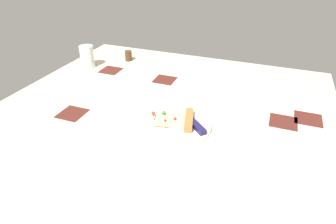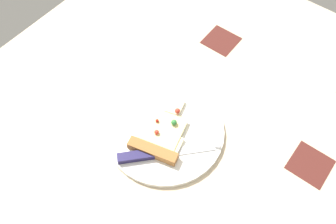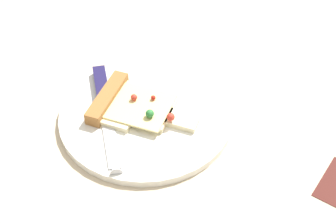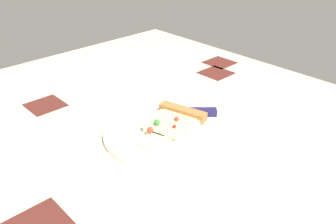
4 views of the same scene
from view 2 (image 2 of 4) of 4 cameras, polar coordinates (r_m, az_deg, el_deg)
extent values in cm
cube|color=#C6B293|center=(91.41, 4.31, -3.26)|extent=(120.03, 120.03, 3.00)
cube|color=#4C1E19|center=(108.79, 8.33, 11.00)|extent=(9.00, 9.00, 0.20)
cube|color=#4C1E19|center=(91.96, 21.40, -7.72)|extent=(9.00, 9.00, 0.20)
cylinder|color=white|center=(89.04, -0.52, -2.89)|extent=(29.12, 29.12, 1.29)
cube|color=beige|center=(86.31, -1.59, -4.64)|extent=(8.55, 12.15, 1.00)
cube|color=beige|center=(88.73, -0.14, -1.75)|extent=(7.22, 8.37, 1.00)
cube|color=beige|center=(91.16, 1.10, 0.75)|extent=(5.93, 4.78, 1.00)
cube|color=#EDD88C|center=(87.03, -0.79, -2.84)|extent=(11.98, 11.40, 0.30)
cube|color=#9E6633|center=(84.57, -2.43, -6.11)|extent=(5.50, 12.27, 2.20)
sphere|color=red|center=(85.97, -1.81, -3.18)|extent=(1.11, 1.11, 1.11)
sphere|color=red|center=(88.68, 1.33, 0.01)|extent=(1.33, 1.33, 1.33)
sphere|color=#2D7A38|center=(87.09, 0.94, -1.65)|extent=(1.39, 1.39, 1.39)
sphere|color=#B21E14|center=(87.70, -1.72, -1.38)|extent=(0.81, 0.81, 0.81)
cube|color=silver|center=(85.83, 3.46, -5.94)|extent=(10.09, 9.70, 0.30)
cone|color=silver|center=(86.81, 7.36, -5.34)|extent=(2.83, 2.83, 2.00)
cube|color=#1E1947|center=(84.55, -4.58, -6.87)|extent=(8.77, 8.47, 1.60)
camera|label=1|loc=(1.04, -53.27, 23.86)|focal=30.47mm
camera|label=3|loc=(0.76, 56.55, 21.64)|focal=53.57mm
camera|label=4|loc=(1.17, -7.58, 40.49)|focal=37.98mm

